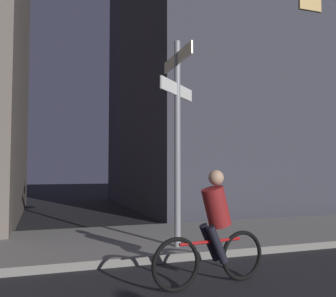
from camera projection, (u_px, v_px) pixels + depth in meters
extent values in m
cube|color=gray|center=(174.00, 238.00, 8.15)|extent=(40.00, 3.44, 0.14)
cylinder|color=gray|center=(177.00, 142.00, 7.09)|extent=(0.12, 0.12, 4.01)
cube|color=beige|center=(177.00, 59.00, 7.18)|extent=(0.03, 1.50, 0.24)
cube|color=white|center=(177.00, 90.00, 7.14)|extent=(1.03, 1.03, 0.24)
torus|color=black|center=(176.00, 264.00, 4.83)|extent=(0.72, 0.16, 0.72)
torus|color=black|center=(242.00, 255.00, 5.33)|extent=(0.72, 0.16, 0.72)
cylinder|color=red|center=(211.00, 242.00, 5.09)|extent=(1.00, 0.19, 0.04)
cylinder|color=maroon|center=(216.00, 207.00, 5.16)|extent=(0.49, 0.38, 0.61)
sphere|color=tan|center=(216.00, 178.00, 5.19)|extent=(0.22, 0.22, 0.22)
cylinder|color=black|center=(217.00, 245.00, 5.03)|extent=(0.35, 0.17, 0.55)
cylinder|color=black|center=(210.00, 242.00, 5.19)|extent=(0.35, 0.17, 0.55)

